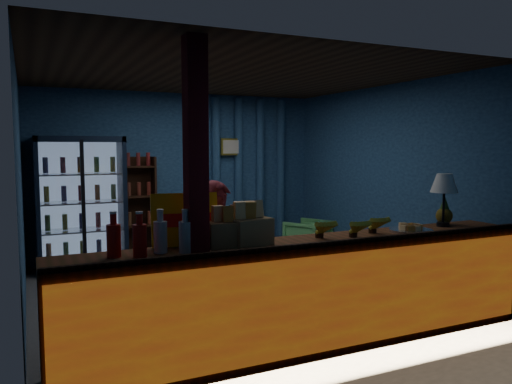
# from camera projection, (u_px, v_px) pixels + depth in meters

# --- Properties ---
(ground) EXTENTS (4.60, 4.60, 0.00)m
(ground) POSITION_uv_depth(u_px,v_px,m) (231.00, 290.00, 6.14)
(ground) COLOR #515154
(ground) RESTS_ON ground
(room_walls) EXTENTS (4.60, 4.60, 4.60)m
(room_walls) POSITION_uv_depth(u_px,v_px,m) (231.00, 162.00, 6.00)
(room_walls) COLOR navy
(room_walls) RESTS_ON ground
(counter) EXTENTS (4.40, 0.57, 0.99)m
(counter) POSITION_uv_depth(u_px,v_px,m) (312.00, 294.00, 4.37)
(counter) COLOR brown
(counter) RESTS_ON ground
(support_post) EXTENTS (0.16, 0.16, 2.60)m
(support_post) POSITION_uv_depth(u_px,v_px,m) (196.00, 206.00, 3.87)
(support_post) COLOR maroon
(support_post) RESTS_ON ground
(beverage_cooler) EXTENTS (1.20, 0.62, 1.90)m
(beverage_cooler) POSITION_uv_depth(u_px,v_px,m) (81.00, 204.00, 7.14)
(beverage_cooler) COLOR black
(beverage_cooler) RESTS_ON ground
(bottle_shelf) EXTENTS (0.50, 0.28, 1.60)m
(bottle_shelf) POSITION_uv_depth(u_px,v_px,m) (139.00, 209.00, 7.64)
(bottle_shelf) COLOR #361E11
(bottle_shelf) RESTS_ON ground
(curtain_folds) EXTENTS (1.74, 0.14, 2.50)m
(curtain_folds) POSITION_uv_depth(u_px,v_px,m) (239.00, 174.00, 8.37)
(curtain_folds) COLOR navy
(curtain_folds) RESTS_ON room_walls
(framed_picture) EXTENTS (0.36, 0.04, 0.28)m
(framed_picture) POSITION_uv_depth(u_px,v_px,m) (231.00, 147.00, 8.23)
(framed_picture) COLOR gold
(framed_picture) RESTS_ON room_walls
(shopkeeper) EXTENTS (0.55, 0.38, 1.45)m
(shopkeeper) POSITION_uv_depth(u_px,v_px,m) (218.00, 259.00, 4.60)
(shopkeeper) COLOR maroon
(shopkeeper) RESTS_ON ground
(green_chair) EXTENTS (0.83, 0.84, 0.57)m
(green_chair) POSITION_uv_depth(u_px,v_px,m) (308.00, 237.00, 8.12)
(green_chair) COLOR #5FBE66
(green_chair) RESTS_ON ground
(side_table) EXTENTS (0.56, 0.41, 0.61)m
(side_table) POSITION_uv_depth(u_px,v_px,m) (208.00, 245.00, 7.61)
(side_table) COLOR #361E11
(side_table) RESTS_ON ground
(yellow_sign) EXTENTS (0.55, 0.19, 0.43)m
(yellow_sign) POSITION_uv_depth(u_px,v_px,m) (185.00, 220.00, 4.06)
(yellow_sign) COLOR yellow
(yellow_sign) RESTS_ON counter
(soda_bottles) EXTENTS (0.63, 0.18, 0.34)m
(soda_bottles) POSITION_uv_depth(u_px,v_px,m) (150.00, 237.00, 3.74)
(soda_bottles) COLOR red
(soda_bottles) RESTS_ON counter
(snack_box_left) EXTENTS (0.35, 0.31, 0.34)m
(snack_box_left) POSITION_uv_depth(u_px,v_px,m) (227.00, 232.00, 4.07)
(snack_box_left) COLOR #A68650
(snack_box_left) RESTS_ON counter
(snack_box_centre) EXTENTS (0.39, 0.35, 0.36)m
(snack_box_centre) POSITION_uv_depth(u_px,v_px,m) (248.00, 229.00, 4.14)
(snack_box_centre) COLOR #A68650
(snack_box_centre) RESTS_ON counter
(pastry_tray) EXTENTS (0.41, 0.41, 0.07)m
(pastry_tray) POSITION_uv_depth(u_px,v_px,m) (411.00, 229.00, 4.77)
(pastry_tray) COLOR silver
(pastry_tray) RESTS_ON counter
(banana_bunches) EXTENTS (0.85, 0.32, 0.18)m
(banana_bunches) POSITION_uv_depth(u_px,v_px,m) (352.00, 227.00, 4.50)
(banana_bunches) COLOR yellow
(banana_bunches) RESTS_ON counter
(table_lamp) EXTENTS (0.27, 0.27, 0.54)m
(table_lamp) POSITION_uv_depth(u_px,v_px,m) (444.00, 185.00, 5.03)
(table_lamp) COLOR black
(table_lamp) RESTS_ON counter
(pineapple) EXTENTS (0.17, 0.17, 0.29)m
(pineapple) POSITION_uv_depth(u_px,v_px,m) (444.00, 213.00, 5.17)
(pineapple) COLOR olive
(pineapple) RESTS_ON counter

